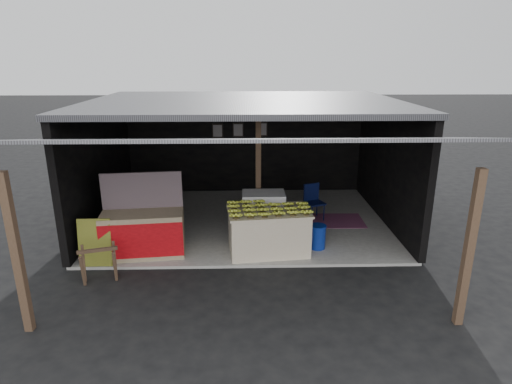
{
  "coord_description": "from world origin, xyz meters",
  "views": [
    {
      "loc": [
        0.01,
        -7.57,
        3.98
      ],
      "look_at": [
        0.24,
        1.49,
        1.1
      ],
      "focal_mm": 30.0,
      "sensor_mm": 36.0,
      "label": 1
    }
  ],
  "objects_px": {
    "neighbor_stall": "(143,232)",
    "sawhorse": "(99,261)",
    "banana_table": "(268,231)",
    "water_barrel": "(318,237)",
    "white_crate": "(263,215)",
    "plastic_chair": "(313,199)"
  },
  "relations": [
    {
      "from": "white_crate",
      "to": "neighbor_stall",
      "type": "xyz_separation_m",
      "value": [
        -2.5,
        -0.85,
        -0.02
      ]
    },
    {
      "from": "neighbor_stall",
      "to": "plastic_chair",
      "type": "distance_m",
      "value": 4.27
    },
    {
      "from": "white_crate",
      "to": "neighbor_stall",
      "type": "bearing_deg",
      "value": -161.51
    },
    {
      "from": "sawhorse",
      "to": "banana_table",
      "type": "bearing_deg",
      "value": 2.5
    },
    {
      "from": "banana_table",
      "to": "sawhorse",
      "type": "relative_size",
      "value": 2.38
    },
    {
      "from": "sawhorse",
      "to": "water_barrel",
      "type": "relative_size",
      "value": 1.5
    },
    {
      "from": "white_crate",
      "to": "plastic_chair",
      "type": "relative_size",
      "value": 1.17
    },
    {
      "from": "sawhorse",
      "to": "plastic_chair",
      "type": "height_order",
      "value": "plastic_chair"
    },
    {
      "from": "sawhorse",
      "to": "plastic_chair",
      "type": "relative_size",
      "value": 0.83
    },
    {
      "from": "sawhorse",
      "to": "neighbor_stall",
      "type": "bearing_deg",
      "value": 43.17
    },
    {
      "from": "banana_table",
      "to": "white_crate",
      "type": "xyz_separation_m",
      "value": [
        -0.07,
        0.77,
        0.06
      ]
    },
    {
      "from": "banana_table",
      "to": "water_barrel",
      "type": "height_order",
      "value": "banana_table"
    },
    {
      "from": "banana_table",
      "to": "neighbor_stall",
      "type": "bearing_deg",
      "value": 175.34
    },
    {
      "from": "neighbor_stall",
      "to": "water_barrel",
      "type": "bearing_deg",
      "value": -2.85
    },
    {
      "from": "neighbor_stall",
      "to": "sawhorse",
      "type": "bearing_deg",
      "value": -126.48
    },
    {
      "from": "banana_table",
      "to": "neighbor_stall",
      "type": "height_order",
      "value": "neighbor_stall"
    },
    {
      "from": "water_barrel",
      "to": "sawhorse",
      "type": "bearing_deg",
      "value": -163.78
    },
    {
      "from": "white_crate",
      "to": "sawhorse",
      "type": "xyz_separation_m",
      "value": [
        -3.09,
        -1.86,
        -0.16
      ]
    },
    {
      "from": "banana_table",
      "to": "white_crate",
      "type": "distance_m",
      "value": 0.78
    },
    {
      "from": "banana_table",
      "to": "sawhorse",
      "type": "distance_m",
      "value": 3.35
    },
    {
      "from": "white_crate",
      "to": "water_barrel",
      "type": "bearing_deg",
      "value": -29.6
    },
    {
      "from": "white_crate",
      "to": "water_barrel",
      "type": "relative_size",
      "value": 2.13
    }
  ]
}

